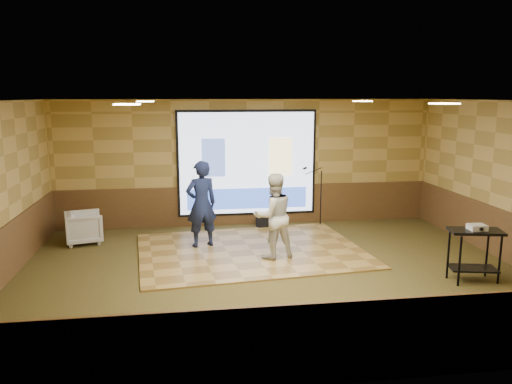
{
  "coord_description": "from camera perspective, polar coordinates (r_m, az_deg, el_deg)",
  "views": [
    {
      "loc": [
        -1.49,
        -8.24,
        3.08
      ],
      "look_at": [
        -0.16,
        0.87,
        1.3
      ],
      "focal_mm": 35.0,
      "sensor_mm": 36.0,
      "label": 1
    }
  ],
  "objects": [
    {
      "name": "duffel_bag",
      "position": [
        11.88,
        1.15,
        -3.37
      ],
      "size": [
        0.45,
        0.3,
        0.28
      ],
      "primitive_type": "cube",
      "rotation": [
        0.0,
        0.0,
        0.01
      ],
      "color": "black",
      "rests_on": "ground"
    },
    {
      "name": "player_left",
      "position": [
        10.19,
        -6.27,
        -1.36
      ],
      "size": [
        0.74,
        0.59,
        1.77
      ],
      "primitive_type": "imported",
      "rotation": [
        0.0,
        0.0,
        3.43
      ],
      "color": "#161E45",
      "rests_on": "dance_floor"
    },
    {
      "name": "banquet_chair",
      "position": [
        11.19,
        -19.05,
        -3.86
      ],
      "size": [
        0.89,
        0.88,
        0.67
      ],
      "primitive_type": "imported",
      "rotation": [
        0.0,
        0.0,
        1.82
      ],
      "color": "gray",
      "rests_on": "ground"
    },
    {
      "name": "wainscot_front",
      "position": [
        5.62,
        8.44,
        -16.77
      ],
      "size": [
        9.0,
        0.04,
        0.95
      ],
      "primitive_type": "cube",
      "color": "#50331A",
      "rests_on": "ground"
    },
    {
      "name": "projector_screen",
      "position": [
        11.88,
        -1.02,
        3.19
      ],
      "size": [
        3.32,
        0.06,
        2.52
      ],
      "color": "black",
      "rests_on": "room_shell"
    },
    {
      "name": "downlight_sw",
      "position": [
        6.77,
        -14.51,
        9.67
      ],
      "size": [
        0.32,
        0.32,
        0.02
      ],
      "primitive_type": "cube",
      "color": "#FFECBF",
      "rests_on": "room_shell"
    },
    {
      "name": "ground",
      "position": [
        8.92,
        1.87,
        -9.26
      ],
      "size": [
        9.0,
        9.0,
        0.0
      ],
      "primitive_type": "plane",
      "color": "#2A3116",
      "rests_on": "ground"
    },
    {
      "name": "wainscot_left",
      "position": [
        9.14,
        -27.19,
        -6.86
      ],
      "size": [
        0.04,
        7.0,
        0.95
      ],
      "primitive_type": "cube",
      "color": "#50331A",
      "rests_on": "ground"
    },
    {
      "name": "player_right",
      "position": [
        9.43,
        2.01,
        -2.75
      ],
      "size": [
        0.91,
        0.78,
        1.63
      ],
      "primitive_type": "imported",
      "rotation": [
        0.0,
        0.0,
        3.37
      ],
      "color": "beige",
      "rests_on": "dance_floor"
    },
    {
      "name": "mic_stand",
      "position": [
        12.04,
        7.14,
        -1.55
      ],
      "size": [
        0.57,
        0.23,
        1.44
      ],
      "rotation": [
        0.0,
        0.0,
        0.09
      ],
      "color": "black",
      "rests_on": "ground"
    },
    {
      "name": "downlight_nw",
      "position": [
        10.06,
        -12.54,
        10.07
      ],
      "size": [
        0.32,
        0.32,
        0.02
      ],
      "primitive_type": "cube",
      "color": "#FFECBF",
      "rests_on": "room_shell"
    },
    {
      "name": "room_shell",
      "position": [
        8.43,
        1.96,
        4.23
      ],
      "size": [
        9.04,
        7.04,
        3.02
      ],
      "color": "tan",
      "rests_on": "ground"
    },
    {
      "name": "av_table",
      "position": [
        9.13,
        23.72,
        -5.68
      ],
      "size": [
        0.85,
        0.45,
        0.89
      ],
      "rotation": [
        0.0,
        0.0,
        -0.22
      ],
      "color": "black",
      "rests_on": "ground"
    },
    {
      "name": "dance_floor",
      "position": [
        10.11,
        -0.59,
        -6.69
      ],
      "size": [
        4.71,
        3.76,
        0.03
      ],
      "primitive_type": "cube",
      "rotation": [
        0.0,
        0.0,
        0.1
      ],
      "color": "#A57F3C",
      "rests_on": "ground"
    },
    {
      "name": "downlight_ne",
      "position": [
        10.69,
        12.08,
        10.13
      ],
      "size": [
        0.32,
        0.32,
        0.02
      ],
      "primitive_type": "cube",
      "color": "#FFECBF",
      "rests_on": "room_shell"
    },
    {
      "name": "wainscot_back",
      "position": [
        12.09,
        -1.03,
        -1.49
      ],
      "size": [
        9.0,
        0.04,
        0.95
      ],
      "primitive_type": "cube",
      "color": "#50331A",
      "rests_on": "ground"
    },
    {
      "name": "downlight_se",
      "position": [
        7.68,
        20.72,
        9.43
      ],
      "size": [
        0.32,
        0.32,
        0.02
      ],
      "primitive_type": "cube",
      "color": "#FFECBF",
      "rests_on": "room_shell"
    },
    {
      "name": "wainscot_right",
      "position": [
        10.5,
        26.8,
        -4.62
      ],
      "size": [
        0.04,
        7.0,
        0.95
      ],
      "primitive_type": "cube",
      "color": "#50331A",
      "rests_on": "ground"
    },
    {
      "name": "projector",
      "position": [
        9.05,
        23.94,
        -3.7
      ],
      "size": [
        0.28,
        0.24,
        0.09
      ],
      "primitive_type": "cube",
      "rotation": [
        0.0,
        0.0,
        -0.04
      ],
      "color": "silver",
      "rests_on": "av_table"
    }
  ]
}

